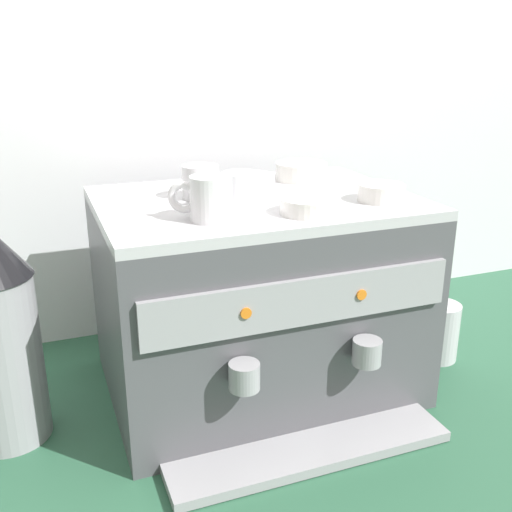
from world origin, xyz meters
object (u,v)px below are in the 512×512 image
object	(u,v)px
milk_pitcher	(438,331)
ceramic_bowl_1	(308,206)
ceramic_cup_2	(240,191)
ceramic_bowl_0	(381,193)
espresso_machine	(257,296)
ceramic_bowl_3	(253,181)
ceramic_bowl_2	(301,172)
ceramic_cup_1	(200,182)
ceramic_cup_0	(209,198)

from	to	relation	value
milk_pitcher	ceramic_bowl_1	bearing A→B (deg)	-166.67
ceramic_cup_2	ceramic_bowl_1	bearing A→B (deg)	-29.97
ceramic_bowl_0	milk_pitcher	size ratio (longest dim) A/B	0.66
espresso_machine	ceramic_bowl_3	world-z (taller)	ceramic_bowl_3
ceramic_bowl_0	milk_pitcher	world-z (taller)	ceramic_bowl_0
ceramic_bowl_0	ceramic_bowl_2	bearing A→B (deg)	105.01
ceramic_cup_1	milk_pitcher	world-z (taller)	ceramic_cup_1
ceramic_bowl_2	milk_pitcher	distance (m)	0.52
ceramic_bowl_0	ceramic_bowl_3	xyz separation A→B (m)	(-0.20, 0.21, -0.00)
ceramic_cup_1	ceramic_bowl_0	distance (m)	0.37
ceramic_bowl_2	ceramic_bowl_3	distance (m)	0.14
ceramic_bowl_3	ceramic_bowl_2	bearing A→B (deg)	15.28
ceramic_cup_2	ceramic_bowl_0	distance (m)	0.30
ceramic_cup_0	ceramic_bowl_0	distance (m)	0.37
ceramic_cup_0	ceramic_bowl_2	bearing A→B (deg)	40.35
espresso_machine	ceramic_cup_1	size ratio (longest dim) A/B	6.00
ceramic_bowl_0	ceramic_cup_1	bearing A→B (deg)	155.88
espresso_machine	ceramic_cup_2	bearing A→B (deg)	-128.67
ceramic_bowl_0	ceramic_cup_2	bearing A→B (deg)	174.25
milk_pitcher	ceramic_bowl_2	bearing A→B (deg)	148.83
espresso_machine	ceramic_cup_0	bearing A→B (deg)	-138.21
ceramic_bowl_1	ceramic_bowl_0	bearing A→B (deg)	11.24
ceramic_bowl_1	ceramic_bowl_2	world-z (taller)	ceramic_bowl_2
ceramic_bowl_1	espresso_machine	bearing A→B (deg)	107.96
ceramic_bowl_2	ceramic_cup_0	bearing A→B (deg)	-139.65
ceramic_bowl_0	ceramic_bowl_1	distance (m)	0.18
ceramic_cup_0	ceramic_cup_2	bearing A→B (deg)	30.26
ceramic_cup_2	milk_pitcher	size ratio (longest dim) A/B	0.79
ceramic_bowl_3	milk_pitcher	size ratio (longest dim) A/B	0.67
ceramic_bowl_1	ceramic_bowl_3	xyz separation A→B (m)	(-0.02, 0.24, 0.00)
espresso_machine	ceramic_cup_2	size ratio (longest dim) A/B	5.75
ceramic_cup_0	ceramic_bowl_3	bearing A→B (deg)	52.79
ceramic_cup_0	milk_pitcher	world-z (taller)	ceramic_cup_0
ceramic_bowl_3	milk_pitcher	bearing A→B (deg)	-18.31
ceramic_bowl_2	ceramic_bowl_3	bearing A→B (deg)	-164.72
ceramic_bowl_0	ceramic_cup_0	bearing A→B (deg)	-177.77
ceramic_bowl_1	milk_pitcher	world-z (taller)	ceramic_bowl_1
ceramic_cup_0	ceramic_bowl_2	size ratio (longest dim) A/B	0.93
ceramic_bowl_0	ceramic_bowl_1	size ratio (longest dim) A/B	0.88
ceramic_cup_2	ceramic_cup_0	bearing A→B (deg)	-149.74
espresso_machine	ceramic_bowl_3	distance (m)	0.26
ceramic_bowl_2	ceramic_bowl_3	world-z (taller)	ceramic_bowl_2
ceramic_cup_0	ceramic_bowl_3	distance (m)	0.28
ceramic_cup_2	milk_pitcher	distance (m)	0.67
espresso_machine	ceramic_bowl_1	bearing A→B (deg)	-72.04
milk_pitcher	ceramic_bowl_3	bearing A→B (deg)	161.69
ceramic_cup_2	milk_pitcher	world-z (taller)	ceramic_cup_2
milk_pitcher	ceramic_bowl_0	bearing A→B (deg)	-165.08
espresso_machine	milk_pitcher	bearing A→B (deg)	-6.07
ceramic_bowl_2	ceramic_cup_1	bearing A→B (deg)	-161.28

